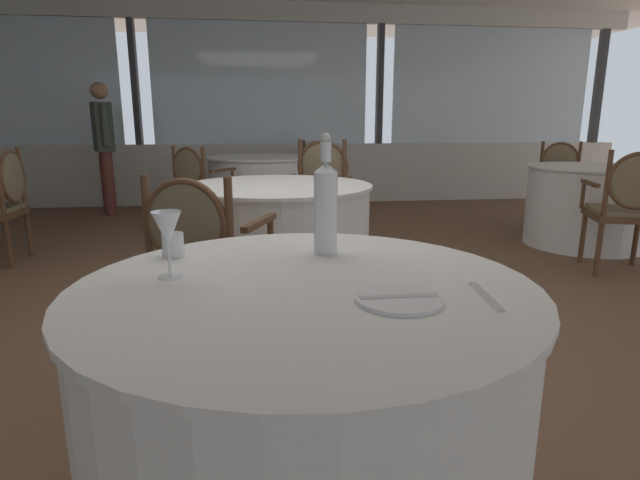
# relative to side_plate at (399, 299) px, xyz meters

# --- Properties ---
(ground_plane) EXTENTS (15.53, 15.53, 0.00)m
(ground_plane) POSITION_rel_side_plate_xyz_m (-0.24, 1.78, -0.76)
(ground_plane) COLOR brown
(window_wall_far) EXTENTS (10.75, 0.14, 2.74)m
(window_wall_far) POSITION_rel_side_plate_xyz_m (-0.24, 6.27, 0.33)
(window_wall_far) COLOR beige
(window_wall_far) RESTS_ON ground_plane
(foreground_table) EXTENTS (1.18, 1.18, 0.76)m
(foreground_table) POSITION_rel_side_plate_xyz_m (-0.20, 0.16, -0.38)
(foreground_table) COLOR white
(foreground_table) RESTS_ON ground_plane
(side_plate) EXTENTS (0.20, 0.20, 0.01)m
(side_plate) POSITION_rel_side_plate_xyz_m (0.00, 0.00, 0.00)
(side_plate) COLOR white
(side_plate) RESTS_ON foreground_table
(butter_knife) EXTENTS (0.18, 0.02, 0.00)m
(butter_knife) POSITION_rel_side_plate_xyz_m (0.00, 0.00, 0.01)
(butter_knife) COLOR silver
(butter_knife) RESTS_ON foreground_table
(dinner_fork) EXTENTS (0.04, 0.20, 0.00)m
(dinner_fork) POSITION_rel_side_plate_xyz_m (0.21, 0.00, -0.00)
(dinner_fork) COLOR silver
(dinner_fork) RESTS_ON foreground_table
(water_bottle) EXTENTS (0.07, 0.07, 0.37)m
(water_bottle) POSITION_rel_side_plate_xyz_m (-0.11, 0.45, 0.15)
(water_bottle) COLOR white
(water_bottle) RESTS_ON foreground_table
(wine_glass) EXTENTS (0.08, 0.08, 0.18)m
(wine_glass) POSITION_rel_side_plate_xyz_m (-0.55, 0.25, 0.12)
(wine_glass) COLOR white
(wine_glass) RESTS_ON foreground_table
(water_tumbler) EXTENTS (0.07, 0.07, 0.07)m
(water_tumbler) POSITION_rel_side_plate_xyz_m (-0.58, 0.47, 0.03)
(water_tumbler) COLOR white
(water_tumbler) RESTS_ON foreground_table
(background_table_0) EXTENTS (1.35, 1.35, 0.76)m
(background_table_0) POSITION_rel_side_plate_xyz_m (-0.25, 5.03, -0.38)
(background_table_0) COLOR white
(background_table_0) RESTS_ON ground_plane
(dining_chair_0_0) EXTENTS (0.66, 0.65, 0.93)m
(dining_chair_0_0) POSITION_rel_side_plate_xyz_m (-0.93, 4.17, -0.21)
(dining_chair_0_0) COLOR brown
(dining_chair_0_0) RESTS_ON ground_plane
(dining_chair_0_1) EXTENTS (0.66, 0.65, 0.91)m
(dining_chair_0_1) POSITION_rel_side_plate_xyz_m (0.42, 5.90, -0.23)
(dining_chair_0_1) COLOR brown
(dining_chair_0_1) RESTS_ON ground_plane
(background_table_2) EXTENTS (1.25, 1.25, 0.76)m
(background_table_2) POSITION_rel_side_plate_xyz_m (-0.19, 2.24, -0.38)
(background_table_2) COLOR white
(background_table_2) RESTS_ON ground_plane
(dining_chair_2_0) EXTENTS (0.63, 0.60, 0.93)m
(dining_chair_2_0) POSITION_rel_side_plate_xyz_m (-0.58, 1.27, -0.21)
(dining_chair_2_0) COLOR brown
(dining_chair_2_0) RESTS_ON ground_plane
(dining_chair_2_1) EXTENTS (0.63, 0.60, 1.01)m
(dining_chair_2_1) POSITION_rel_side_plate_xyz_m (0.20, 3.22, -0.17)
(dining_chair_2_1) COLOR brown
(dining_chair_2_1) RESTS_ON ground_plane
(background_table_3) EXTENTS (1.10, 1.10, 0.76)m
(background_table_3) POSITION_rel_side_plate_xyz_m (2.77, 3.30, -0.38)
(background_table_3) COLOR white
(background_table_3) RESTS_ON ground_plane
(dining_chair_3_0) EXTENTS (0.63, 0.58, 0.96)m
(dining_chair_3_0) POSITION_rel_side_plate_xyz_m (2.46, 2.37, -0.20)
(dining_chair_3_0) COLOR brown
(dining_chair_3_0) RESTS_ON ground_plane
(dining_chair_3_1) EXTENTS (0.63, 0.58, 0.94)m
(dining_chair_3_1) POSITION_rel_side_plate_xyz_m (3.07, 4.22, -0.20)
(dining_chair_3_1) COLOR brown
(dining_chair_3_1) RESTS_ON ground_plane
(diner_person_1) EXTENTS (0.33, 0.49, 1.63)m
(diner_person_1) POSITION_rel_side_plate_xyz_m (-2.22, 5.58, 0.17)
(diner_person_1) COLOR brown
(diner_person_1) RESTS_ON ground_plane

